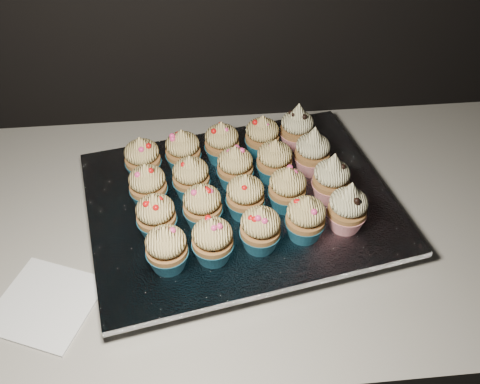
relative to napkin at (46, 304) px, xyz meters
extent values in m
cube|color=black|center=(0.37, 0.15, -0.47)|extent=(2.40, 0.60, 0.86)
cube|color=beige|center=(0.37, 0.15, -0.02)|extent=(2.44, 0.64, 0.04)
cube|color=white|center=(0.00, 0.00, 0.00)|extent=(0.18, 0.18, 0.00)
cube|color=black|center=(0.31, 0.16, 0.01)|extent=(0.52, 0.44, 0.02)
cube|color=silver|center=(0.31, 0.16, 0.03)|extent=(0.57, 0.48, 0.01)
cone|color=#185973|center=(0.18, 0.03, 0.05)|extent=(0.06, 0.06, 0.03)
ellipsoid|color=#EBC876|center=(0.18, 0.03, 0.09)|extent=(0.06, 0.06, 0.04)
cone|color=#EBC876|center=(0.18, 0.03, 0.11)|extent=(0.03, 0.03, 0.02)
cone|color=#185973|center=(0.25, 0.04, 0.05)|extent=(0.06, 0.06, 0.03)
ellipsoid|color=#EBC876|center=(0.25, 0.04, 0.09)|extent=(0.06, 0.06, 0.04)
cone|color=#EBC876|center=(0.25, 0.04, 0.11)|extent=(0.03, 0.03, 0.02)
cone|color=#185973|center=(0.33, 0.06, 0.05)|extent=(0.06, 0.06, 0.03)
ellipsoid|color=#EBC876|center=(0.33, 0.06, 0.09)|extent=(0.06, 0.06, 0.04)
cone|color=#EBC876|center=(0.33, 0.06, 0.11)|extent=(0.03, 0.03, 0.02)
cone|color=#185973|center=(0.40, 0.07, 0.05)|extent=(0.06, 0.06, 0.03)
ellipsoid|color=#EBC876|center=(0.40, 0.07, 0.09)|extent=(0.06, 0.06, 0.04)
cone|color=#EBC876|center=(0.40, 0.07, 0.11)|extent=(0.03, 0.03, 0.02)
cone|color=red|center=(0.47, 0.08, 0.05)|extent=(0.06, 0.06, 0.03)
ellipsoid|color=beige|center=(0.47, 0.08, 0.09)|extent=(0.06, 0.06, 0.04)
cone|color=beige|center=(0.47, 0.08, 0.11)|extent=(0.03, 0.03, 0.03)
cone|color=#185973|center=(0.17, 0.10, 0.05)|extent=(0.06, 0.06, 0.03)
ellipsoid|color=#EBC876|center=(0.17, 0.10, 0.09)|extent=(0.06, 0.06, 0.04)
cone|color=#EBC876|center=(0.17, 0.10, 0.11)|extent=(0.03, 0.03, 0.02)
cone|color=#185973|center=(0.24, 0.11, 0.05)|extent=(0.06, 0.06, 0.03)
ellipsoid|color=#EBC876|center=(0.24, 0.11, 0.09)|extent=(0.06, 0.06, 0.04)
cone|color=#EBC876|center=(0.24, 0.11, 0.11)|extent=(0.03, 0.03, 0.02)
cone|color=#185973|center=(0.31, 0.13, 0.05)|extent=(0.06, 0.06, 0.03)
ellipsoid|color=#EBC876|center=(0.31, 0.13, 0.09)|extent=(0.06, 0.06, 0.04)
cone|color=#EBC876|center=(0.31, 0.13, 0.11)|extent=(0.03, 0.03, 0.02)
cone|color=#185973|center=(0.38, 0.14, 0.05)|extent=(0.06, 0.06, 0.03)
ellipsoid|color=#EBC876|center=(0.38, 0.14, 0.09)|extent=(0.06, 0.06, 0.04)
cone|color=#EBC876|center=(0.38, 0.14, 0.11)|extent=(0.03, 0.03, 0.02)
cone|color=red|center=(0.46, 0.15, 0.05)|extent=(0.06, 0.06, 0.03)
ellipsoid|color=beige|center=(0.46, 0.15, 0.09)|extent=(0.06, 0.06, 0.04)
cone|color=beige|center=(0.46, 0.15, 0.11)|extent=(0.03, 0.03, 0.03)
cone|color=#185973|center=(0.15, 0.17, 0.05)|extent=(0.06, 0.06, 0.03)
ellipsoid|color=#EBC876|center=(0.15, 0.17, 0.09)|extent=(0.06, 0.06, 0.04)
cone|color=#EBC876|center=(0.15, 0.17, 0.11)|extent=(0.03, 0.03, 0.02)
cone|color=#185973|center=(0.22, 0.18, 0.05)|extent=(0.06, 0.06, 0.03)
ellipsoid|color=#EBC876|center=(0.22, 0.18, 0.09)|extent=(0.06, 0.06, 0.04)
cone|color=#EBC876|center=(0.22, 0.18, 0.11)|extent=(0.03, 0.03, 0.02)
cone|color=#185973|center=(0.30, 0.20, 0.05)|extent=(0.06, 0.06, 0.03)
ellipsoid|color=#EBC876|center=(0.30, 0.20, 0.09)|extent=(0.06, 0.06, 0.04)
cone|color=#EBC876|center=(0.30, 0.20, 0.11)|extent=(0.03, 0.03, 0.02)
cone|color=#185973|center=(0.37, 0.21, 0.05)|extent=(0.06, 0.06, 0.03)
ellipsoid|color=#EBC876|center=(0.37, 0.21, 0.09)|extent=(0.06, 0.06, 0.04)
cone|color=#EBC876|center=(0.37, 0.21, 0.11)|extent=(0.03, 0.03, 0.02)
cone|color=red|center=(0.44, 0.23, 0.05)|extent=(0.06, 0.06, 0.03)
ellipsoid|color=beige|center=(0.44, 0.23, 0.09)|extent=(0.06, 0.06, 0.04)
cone|color=beige|center=(0.44, 0.23, 0.11)|extent=(0.03, 0.03, 0.03)
cone|color=#185973|center=(0.14, 0.24, 0.05)|extent=(0.06, 0.06, 0.03)
ellipsoid|color=#EBC876|center=(0.14, 0.24, 0.09)|extent=(0.06, 0.06, 0.04)
cone|color=#EBC876|center=(0.14, 0.24, 0.11)|extent=(0.03, 0.03, 0.02)
cone|color=#185973|center=(0.21, 0.25, 0.05)|extent=(0.06, 0.06, 0.03)
ellipsoid|color=#EBC876|center=(0.21, 0.25, 0.09)|extent=(0.06, 0.06, 0.04)
cone|color=#EBC876|center=(0.21, 0.25, 0.11)|extent=(0.03, 0.03, 0.02)
cone|color=#185973|center=(0.28, 0.27, 0.05)|extent=(0.06, 0.06, 0.03)
ellipsoid|color=#EBC876|center=(0.28, 0.27, 0.09)|extent=(0.06, 0.06, 0.04)
cone|color=#EBC876|center=(0.28, 0.27, 0.11)|extent=(0.03, 0.03, 0.02)
cone|color=#185973|center=(0.36, 0.28, 0.05)|extent=(0.06, 0.06, 0.03)
ellipsoid|color=#EBC876|center=(0.36, 0.28, 0.09)|extent=(0.06, 0.06, 0.04)
cone|color=#EBC876|center=(0.36, 0.28, 0.11)|extent=(0.03, 0.03, 0.02)
cone|color=red|center=(0.42, 0.30, 0.05)|extent=(0.06, 0.06, 0.03)
ellipsoid|color=beige|center=(0.42, 0.30, 0.09)|extent=(0.06, 0.06, 0.04)
cone|color=beige|center=(0.42, 0.30, 0.11)|extent=(0.03, 0.03, 0.03)
camera|label=1|loc=(0.24, -0.49, 0.66)|focal=40.00mm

